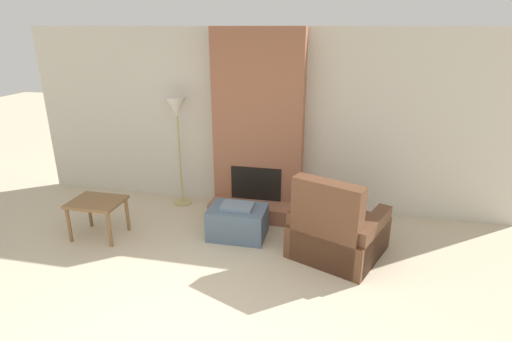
# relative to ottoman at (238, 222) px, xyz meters

# --- Properties ---
(wall_back) EXTENTS (7.17, 0.06, 2.60)m
(wall_back) POSITION_rel_ottoman_xyz_m (0.08, 1.12, 1.09)
(wall_back) COLOR beige
(wall_back) RESTS_ON ground_plane
(fireplace) EXTENTS (1.26, 0.72, 2.60)m
(fireplace) POSITION_rel_ottoman_xyz_m (0.08, 0.88, 0.99)
(fireplace) COLOR #935B42
(fireplace) RESTS_ON ground_plane
(ottoman) EXTENTS (0.73, 0.52, 0.45)m
(ottoman) POSITION_rel_ottoman_xyz_m (0.00, 0.00, 0.00)
(ottoman) COLOR slate
(ottoman) RESTS_ON ground_plane
(armchair) EXTENTS (1.25, 1.26, 1.04)m
(armchair) POSITION_rel_ottoman_xyz_m (1.25, -0.21, 0.09)
(armchair) COLOR brown
(armchair) RESTS_ON ground_plane
(side_table) EXTENTS (0.65, 0.51, 0.50)m
(side_table) POSITION_rel_ottoman_xyz_m (-1.76, -0.38, 0.22)
(side_table) COLOR brown
(side_table) RESTS_ON ground_plane
(floor_lamp_left) EXTENTS (0.30, 0.30, 1.65)m
(floor_lamp_left) POSITION_rel_ottoman_xyz_m (-1.11, 0.84, 1.18)
(floor_lamp_left) COLOR tan
(floor_lamp_left) RESTS_ON ground_plane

